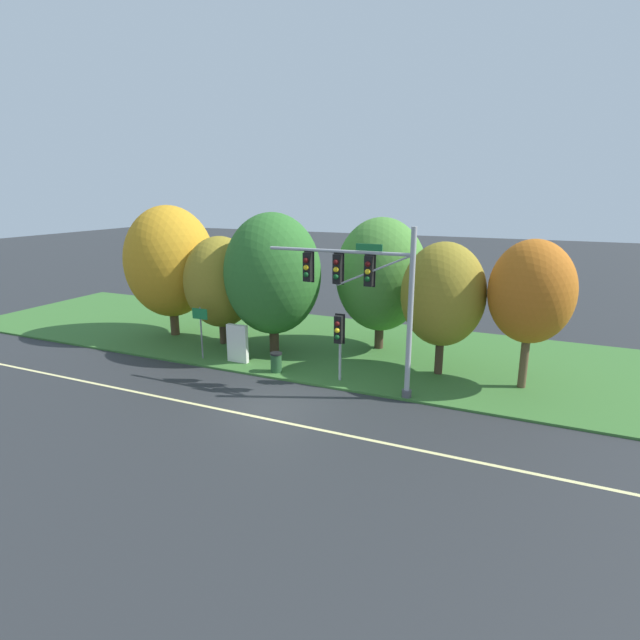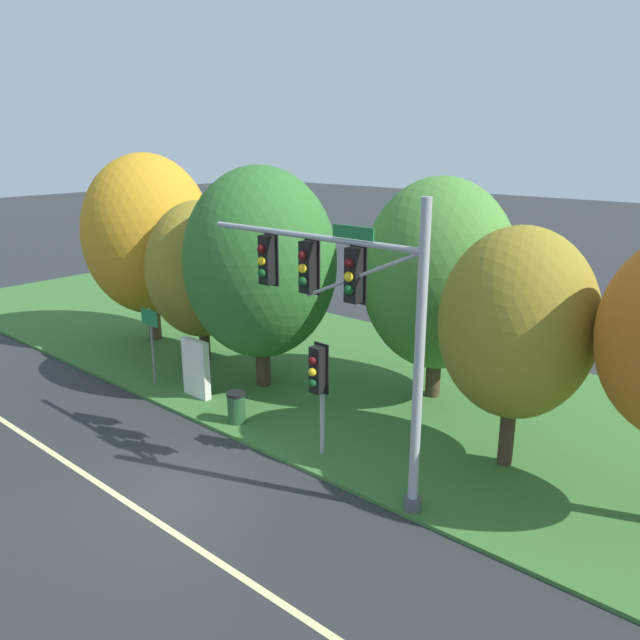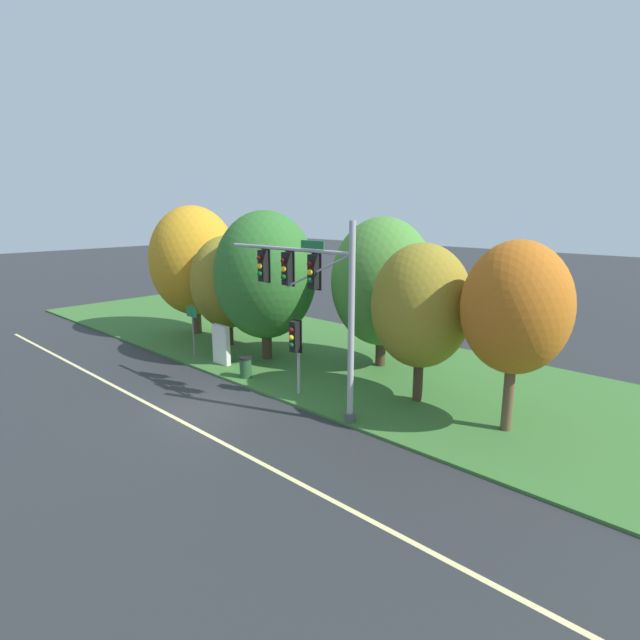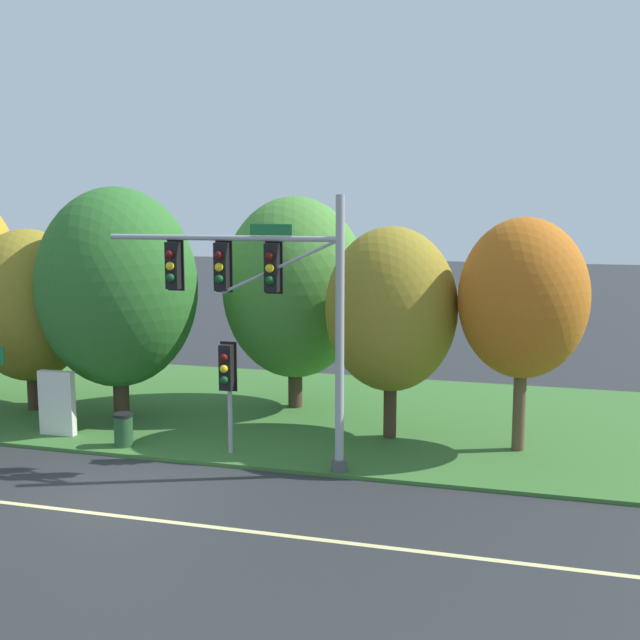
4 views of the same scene
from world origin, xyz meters
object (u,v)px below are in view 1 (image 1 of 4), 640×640
Objects in this scene: traffic_signal_mast at (364,287)px; tree_right_far at (531,292)px; pedestrian_signal_near_kerb at (339,333)px; trash_bin at (276,362)px; tree_mid_verge at (381,275)px; tree_tall_centre at (443,295)px; tree_behind_signpost at (273,274)px; tree_left_of_mast at (221,282)px; tree_nearest_road at (170,262)px; info_kiosk at (238,344)px; route_sign_post at (201,324)px.

tree_right_far is at bearing 26.28° from traffic_signal_mast.
pedestrian_signal_near_kerb is at bearing 159.13° from traffic_signal_mast.
tree_right_far reaches higher than trash_bin.
tree_mid_verge reaches higher than traffic_signal_mast.
tree_behind_signpost is at bearing -177.87° from tree_tall_centre.
tree_mid_verge reaches higher than trash_bin.
tree_left_of_mast is 11.89m from tree_tall_centre.
tree_tall_centre is (15.50, -0.24, -0.57)m from tree_nearest_road.
tree_tall_centre is (11.89, 0.07, 0.29)m from tree_left_of_mast.
tree_right_far is at bearing 19.01° from pedestrian_signal_near_kerb.
info_kiosk is (-9.41, -2.42, -2.79)m from tree_tall_centre.
tree_right_far is (14.99, 2.45, 2.40)m from route_sign_post.
tree_tall_centre is (11.36, 2.69, 1.95)m from route_sign_post.
info_kiosk is at bearing -23.56° from tree_nearest_road.
info_kiosk is (-0.89, -2.10, -3.20)m from tree_behind_signpost.
tree_behind_signpost is at bearing 120.58° from trash_bin.
trash_bin is (-4.40, 0.43, -4.00)m from traffic_signal_mast.
tree_right_far is at bearing 13.97° from trash_bin.
tree_tall_centre is (3.88, 2.83, 1.51)m from pedestrian_signal_near_kerb.
tree_behind_signpost is 7.78× the size of trash_bin.
tree_nearest_road is 1.26× the size of tree_left_of_mast.
tree_mid_verge reaches higher than tree_right_far.
tree_left_of_mast is at bearing 136.54° from info_kiosk.
tree_nearest_road reaches higher than tree_tall_centre.
tree_left_of_mast is 4.24m from info_kiosk.
tree_right_far is 13.61m from info_kiosk.
tree_mid_verge reaches higher than info_kiosk.
info_kiosk is (1.95, 0.27, -0.84)m from route_sign_post.
route_sign_post is 1.39× the size of info_kiosk.
trash_bin is (8.51, -3.12, -3.84)m from tree_nearest_road.
route_sign_post is at bearing -170.70° from tree_right_far.
tree_left_of_mast reaches higher than pedestrian_signal_near_kerb.
traffic_signal_mast is 2.25× the size of pedestrian_signal_near_kerb.
tree_nearest_road is at bearing 178.57° from tree_right_far.
pedestrian_signal_near_kerb is at bearing -1.03° from route_sign_post.
tree_tall_centre is 0.96× the size of tree_right_far.
pedestrian_signal_near_kerb is at bearing -143.91° from tree_tall_centre.
traffic_signal_mast is at bearing -20.87° from pedestrian_signal_near_kerb.
traffic_signal_mast is 5.96m from trash_bin.
tree_tall_centre is at bearing 51.93° from traffic_signal_mast.
tree_mid_verge is at bearing 100.56° from traffic_signal_mast.
trash_bin is at bearing -29.91° from tree_left_of_mast.
tree_left_of_mast is at bearing 150.09° from trash_bin.
pedestrian_signal_near_kerb reaches higher than info_kiosk.
route_sign_post is 2.14m from info_kiosk.
route_sign_post is at bearing -140.10° from tree_behind_signpost.
tree_nearest_road reaches higher than trash_bin.
tree_right_far reaches higher than pedestrian_signal_near_kerb.
tree_nearest_road is at bearing 165.23° from pedestrian_signal_near_kerb.
traffic_signal_mast reaches higher than info_kiosk.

